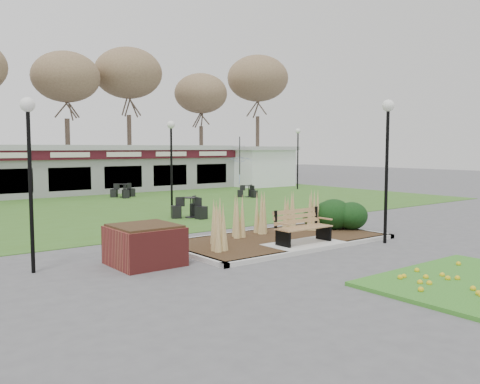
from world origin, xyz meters
TOP-DOWN VIEW (x-y plane):
  - ground at (0.00, 0.00)m, footprint 100.00×100.00m
  - lawn at (0.00, 12.00)m, footprint 34.00×16.00m
  - flower_bed at (0.00, -4.60)m, footprint 4.20×3.00m
  - planting_bed at (1.27, 1.35)m, footprint 6.75×3.40m
  - park_bench at (0.00, 0.25)m, footprint 1.70×0.66m
  - brick_planter at (-4.40, 1.00)m, footprint 1.50×1.50m
  - food_pavilion at (0.00, 19.96)m, footprint 24.60×3.40m
  - service_hut at (13.50, 18.00)m, footprint 4.40×3.40m
  - tree_backdrop at (0.00, 28.00)m, footprint 47.24×5.24m
  - lamp_post_near_left at (-6.70, 1.80)m, footprint 0.32×0.32m
  - lamp_post_near_right at (2.32, -0.80)m, footprint 0.34×0.34m
  - lamp_post_mid_right at (0.65, 8.43)m, footprint 0.32×0.32m
  - lamp_post_far_right at (13.60, 14.37)m, footprint 0.33×0.33m
  - bistro_set_b at (0.70, 7.06)m, footprint 1.48×1.41m
  - bistro_set_c at (2.13, 16.22)m, footprint 1.36×1.34m
  - bistro_set_d at (7.71, 12.19)m, footprint 1.21×1.05m
  - patio_umbrella at (8.24, 13.68)m, footprint 2.27×2.29m

SIDE VIEW (x-z plane):
  - ground at x=0.00m, z-range 0.00..0.00m
  - lawn at x=0.00m, z-range 0.00..0.02m
  - flower_bed at x=0.00m, z-range -0.01..0.15m
  - bistro_set_d at x=7.71m, z-range -0.09..0.56m
  - bistro_set_c at x=2.13m, z-range -0.10..0.64m
  - bistro_set_b at x=0.70m, z-range -0.11..0.68m
  - planting_bed at x=1.27m, z-range -0.27..1.00m
  - brick_planter at x=-4.40m, z-range 0.00..0.95m
  - park_bench at x=0.00m, z-range 0.12..1.05m
  - patio_umbrella at x=8.24m, z-range 0.31..2.58m
  - service_hut at x=13.50m, z-range 0.04..2.86m
  - food_pavilion at x=0.00m, z-range 0.03..2.93m
  - lamp_post_near_left at x=-6.70m, z-range 0.87..4.69m
  - lamp_post_mid_right at x=0.65m, z-range 0.88..4.71m
  - lamp_post_far_right at x=13.60m, z-range 0.91..4.91m
  - lamp_post_near_right at x=2.32m, z-range 0.94..5.03m
  - tree_backdrop at x=0.00m, z-range 3.18..13.54m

